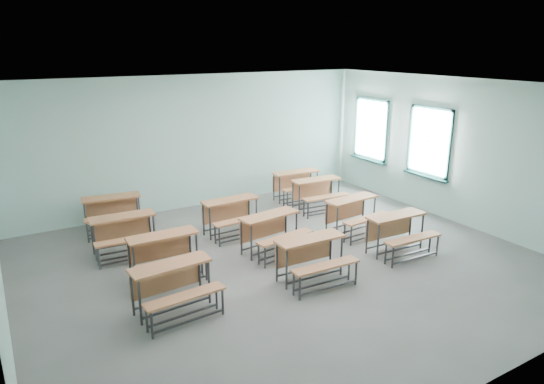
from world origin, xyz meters
The scene contains 12 objects.
room centered at (0.08, 0.03, 1.60)m, with size 9.04×8.04×3.24m.
desk_unit_r0c0 centered at (-2.31, -0.56, 0.50)m, with size 1.25×0.89×0.75m.
desk_unit_r0c1 centered at (0.05, -0.79, 0.50)m, with size 1.23×0.85×0.75m.
desk_unit_r0c2 centered at (2.13, -0.70, 0.50)m, with size 1.24×0.86×0.75m.
desk_unit_r1c0 centered at (-2.04, 0.63, 0.50)m, with size 1.21×0.82×0.75m.
desk_unit_r1c1 centered at (0.08, 0.57, 0.50)m, with size 1.29×0.95×0.75m.
desk_unit_r1c2 centered at (2.09, 0.55, 0.50)m, with size 1.27×0.91×0.75m.
desk_unit_r2c0 centered at (-2.39, 1.94, 0.50)m, with size 1.25×0.88×0.75m.
desk_unit_r2c1 centered at (-0.16, 1.81, 0.50)m, with size 1.22×0.84×0.75m.
desk_unit_r2c2 centered at (2.32, 2.17, 0.50)m, with size 1.26×0.90×0.75m.
desk_unit_r3c0 centered at (-2.29, 3.29, 0.50)m, with size 1.30×0.96×0.75m.
desk_unit_r3c2 centered at (2.30, 3.04, 0.50)m, with size 1.26×0.89×0.75m.
Camera 1 is at (-4.38, -6.85, 3.87)m, focal length 32.00 mm.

